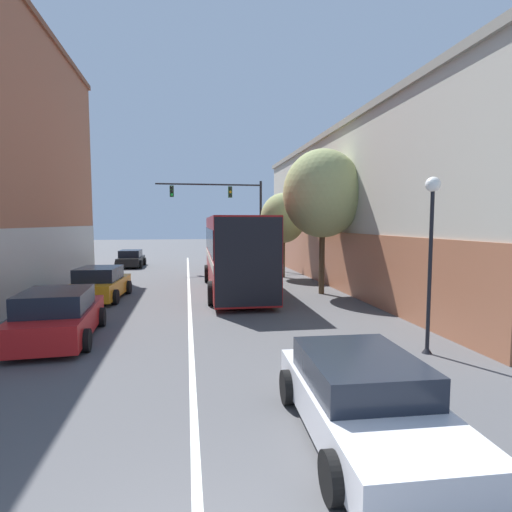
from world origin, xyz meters
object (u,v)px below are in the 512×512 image
object	(u,v)px
parked_car_left_near	(131,259)
street_lamp	(431,239)
parked_car_left_mid	(100,284)
parked_car_left_far	(58,316)
traffic_signal_gantry	(231,205)
street_tree_far	(283,218)
street_tree_near	(323,194)
hatchback_foreground	(364,399)
bus	(235,250)

from	to	relation	value
parked_car_left_near	street_lamp	distance (m)	24.95
parked_car_left_mid	parked_car_left_far	world-z (taller)	parked_car_left_far
traffic_signal_gantry	street_lamp	xyz separation A→B (m)	(2.97, -19.83, -1.66)
parked_car_left_far	street_tree_far	world-z (taller)	street_tree_far
traffic_signal_gantry	street_tree_near	bearing A→B (deg)	-73.82
hatchback_foreground	street_lamp	distance (m)	5.45
parked_car_left_mid	bus	bearing A→B (deg)	-75.72
parked_car_left_near	parked_car_left_far	size ratio (longest dim) A/B	0.87
parked_car_left_near	parked_car_left_far	xyz separation A→B (m)	(0.54, -19.66, 0.08)
street_lamp	street_tree_near	world-z (taller)	street_tree_near
parked_car_left_near	bus	bearing A→B (deg)	-150.14
bus	street_tree_near	bearing A→B (deg)	-108.20
parked_car_left_near	street_lamp	bearing A→B (deg)	-153.80
parked_car_left_mid	street_tree_far	world-z (taller)	street_tree_far
hatchback_foreground	traffic_signal_gantry	distance (m)	23.69
bus	street_tree_near	world-z (taller)	street_tree_near
hatchback_foreground	parked_car_left_mid	world-z (taller)	parked_car_left_mid
traffic_signal_gantry	parked_car_left_mid	bearing A→B (deg)	-123.42
hatchback_foreground	street_tree_near	world-z (taller)	street_tree_near
street_tree_near	parked_car_left_near	bearing A→B (deg)	127.87
bus	traffic_signal_gantry	world-z (taller)	traffic_signal_gantry
bus	street_tree_far	xyz separation A→B (m)	(3.54, 4.57, 1.61)
street_tree_far	street_lamp	bearing A→B (deg)	-89.06
parked_car_left_far	street_tree_near	xyz separation A→B (m)	(10.07, 6.00, 4.07)
bus	traffic_signal_gantry	distance (m)	9.89
bus	traffic_signal_gantry	xyz separation A→B (m)	(0.82, 9.51, 2.59)
street_lamp	parked_car_left_far	bearing A→B (deg)	163.66
street_tree_near	street_lamp	bearing A→B (deg)	-91.31
parked_car_left_far	street_tree_far	xyz separation A→B (m)	(9.63, 12.00, 2.97)
bus	hatchback_foreground	xyz separation A→B (m)	(0.37, -13.83, -1.45)
bus	parked_car_left_far	size ratio (longest dim) A/B	2.37
parked_car_left_far	traffic_signal_gantry	size ratio (longest dim) A/B	0.58
parked_car_left_far	traffic_signal_gantry	world-z (taller)	traffic_signal_gantry
bus	street_lamp	bearing A→B (deg)	-158.44
bus	parked_car_left_far	world-z (taller)	bus
hatchback_foreground	street_tree_near	xyz separation A→B (m)	(3.62, 12.41, 4.16)
bus	parked_car_left_far	bearing A→B (deg)	142.08
street_tree_far	bus	bearing A→B (deg)	-127.77
bus	street_tree_near	xyz separation A→B (m)	(3.99, -1.42, 2.71)
hatchback_foreground	parked_car_left_near	bearing A→B (deg)	17.68
street_tree_near	street_tree_far	distance (m)	6.11
parked_car_left_far	street_tree_near	world-z (taller)	street_tree_near
bus	parked_car_left_mid	distance (m)	6.44
hatchback_foreground	street_tree_near	distance (m)	13.58
traffic_signal_gantry	parked_car_left_near	bearing A→B (deg)	159.91
traffic_signal_gantry	parked_car_left_far	bearing A→B (deg)	-112.18
street_tree_near	street_tree_far	bearing A→B (deg)	94.28
street_tree_near	street_tree_far	xyz separation A→B (m)	(-0.45, 5.99, -1.09)
hatchback_foreground	parked_car_left_far	world-z (taller)	parked_car_left_far
parked_car_left_mid	traffic_signal_gantry	world-z (taller)	traffic_signal_gantry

